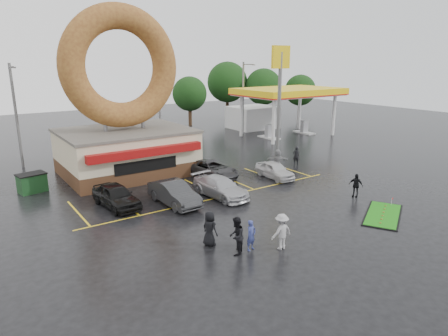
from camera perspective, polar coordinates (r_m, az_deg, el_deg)
ground at (r=25.27m, az=3.84°, el=-6.28°), size 120.00×120.00×0.00m
donut_shop at (r=33.79m, az=-14.03°, el=6.63°), size 10.20×8.70×13.50m
gas_station at (r=52.72m, az=6.95°, el=9.06°), size 12.30×13.65×5.90m
shell_sign at (r=41.14m, az=8.00°, el=12.47°), size 2.20×0.36×10.60m
streetlight_left at (r=38.83m, az=-27.57°, el=6.90°), size 0.40×2.21×9.00m
streetlight_mid at (r=43.73m, az=-9.16°, el=9.16°), size 0.40×2.21×9.00m
streetlight_right at (r=50.84m, az=2.80°, el=10.16°), size 0.40×2.21×9.00m
tree_far_a at (r=63.34m, az=5.64°, el=11.46°), size 5.60×5.60×8.00m
tree_far_b at (r=65.97m, az=10.83°, el=10.85°), size 4.90×4.90×7.00m
tree_far_c at (r=64.03m, az=0.49°, el=12.16°), size 6.30×6.30×9.00m
tree_far_d at (r=58.16m, az=-4.93°, el=10.51°), size 4.90×4.90×7.00m
car_black at (r=26.75m, az=-15.16°, el=-3.85°), size 2.22×4.57×1.50m
car_dgrey at (r=26.46m, az=-7.12°, el=-3.60°), size 1.87×4.71×1.53m
car_silver at (r=27.73m, az=-0.53°, el=-2.76°), size 2.43×4.95×1.38m
car_grey at (r=32.27m, az=-1.72°, el=-0.15°), size 2.86×5.25×1.40m
car_white at (r=32.36m, az=7.26°, el=-0.30°), size 1.82×3.95×1.31m
person_blue at (r=20.21m, az=3.90°, el=-9.57°), size 0.64×0.49×1.58m
person_blackjkt at (r=19.69m, az=1.76°, el=-9.68°), size 1.18×1.16×1.92m
person_hoodie at (r=20.41m, az=8.22°, el=-8.98°), size 1.22×0.72×1.87m
person_bystander at (r=20.60m, az=-2.06°, el=-8.63°), size 0.80×1.02×1.84m
person_cameraman at (r=29.18m, az=18.30°, el=-2.36°), size 0.72×1.05×1.65m
person_walker_near at (r=34.17m, az=7.65°, el=1.07°), size 1.77×1.59×1.95m
person_walker_far at (r=36.90m, az=10.26°, el=1.75°), size 0.71×0.63×1.62m
dumpster at (r=31.89m, az=-25.73°, el=-1.98°), size 1.99×1.52×1.30m
putting_green at (r=26.57m, az=21.76°, el=-6.21°), size 4.97×3.95×0.57m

